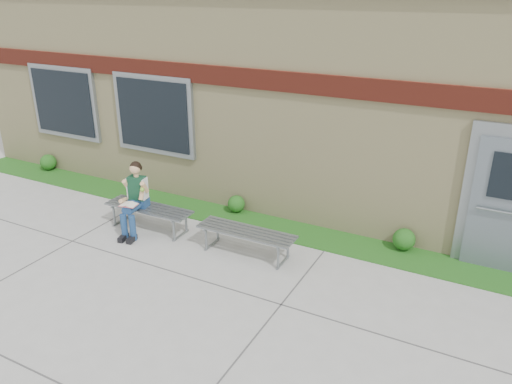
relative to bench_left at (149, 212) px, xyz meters
The scene contains 9 objects.
ground 2.62m from the bench_left, 35.80° to the right, with size 80.00×80.00×0.00m, color #9E9E99.
grass_strip 2.39m from the bench_left, 27.07° to the left, with size 16.00×0.80×0.02m, color #255216.
school_building 5.25m from the bench_left, 64.72° to the left, with size 16.20×6.22×4.20m.
bench_left is the anchor object (origin of this frame).
bench_right 2.00m from the bench_left, ahead, with size 1.66×0.47×0.43m.
girl 0.41m from the bench_left, 124.34° to the right, with size 0.50×0.80×1.29m.
shrub_west 4.32m from the bench_left, 162.10° to the left, with size 0.37×0.37×0.37m, color #255216.
shrub_mid 1.70m from the bench_left, 51.65° to the left, with size 0.33×0.33×0.33m, color #255216.
shrub_east 4.47m from the bench_left, 17.29° to the left, with size 0.37×0.37×0.37m, color #255216.
Camera 1 is at (3.38, -4.80, 4.13)m, focal length 35.00 mm.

